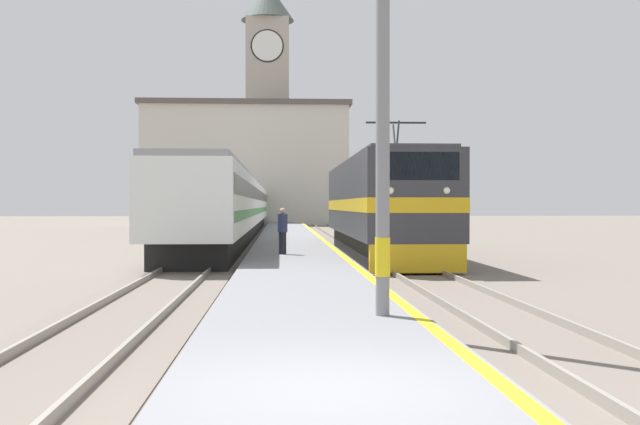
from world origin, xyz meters
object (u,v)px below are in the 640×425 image
passenger_train (237,206)px  person_on_platform (283,230)px  locomotive_train (380,206)px  catenary_mast (391,65)px  clock_tower (268,95)px

passenger_train → person_on_platform: passenger_train is taller
locomotive_train → passenger_train: size_ratio=0.31×
catenary_mast → person_on_platform: 14.79m
person_on_platform → passenger_train: bearing=97.3°
catenary_mast → person_on_platform: size_ratio=4.72×
passenger_train → person_on_platform: (2.88, -22.36, -0.81)m
passenger_train → catenary_mast: bearing=-83.0°
catenary_mast → passenger_train: bearing=97.0°
locomotive_train → clock_tower: clock_tower is taller
locomotive_train → catenary_mast: bearing=-97.1°
person_on_platform → clock_tower: 59.75m
catenary_mast → clock_tower: size_ratio=0.28×
locomotive_train → passenger_train: 20.24m
person_on_platform → clock_tower: size_ratio=0.06×
catenary_mast → person_on_platform: (-1.62, 14.39, -3.01)m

